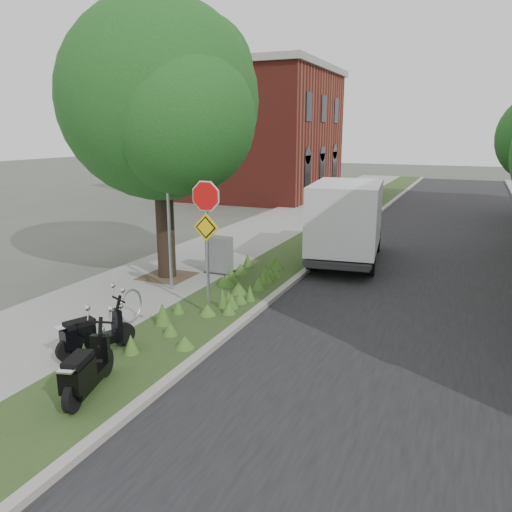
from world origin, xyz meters
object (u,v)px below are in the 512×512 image
(scooter_near, at_px, (84,376))
(scooter_far, at_px, (88,338))
(utility_cabinet, at_px, (219,255))
(box_truck, at_px, (347,218))
(sign_assembly, at_px, (206,220))

(scooter_near, xyz_separation_m, scooter_far, (-1.02, 1.23, -0.02))
(scooter_far, xyz_separation_m, utility_cabinet, (-0.43, 6.13, 0.15))
(scooter_near, xyz_separation_m, utility_cabinet, (-1.45, 7.36, 0.14))
(scooter_far, relative_size, utility_cabinet, 1.38)
(box_truck, bearing_deg, scooter_near, -98.94)
(sign_assembly, relative_size, scooter_near, 1.99)
(sign_assembly, distance_m, box_truck, 6.62)
(box_truck, height_order, utility_cabinet, box_truck)
(box_truck, distance_m, utility_cabinet, 4.49)
(sign_assembly, xyz_separation_m, scooter_far, (-0.97, -2.91, -1.84))
(scooter_near, relative_size, box_truck, 0.31)
(scooter_far, xyz_separation_m, box_truck, (2.67, 9.25, 1.01))
(sign_assembly, bearing_deg, scooter_near, -89.25)
(box_truck, relative_size, utility_cabinet, 4.87)
(box_truck, bearing_deg, scooter_far, -106.10)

